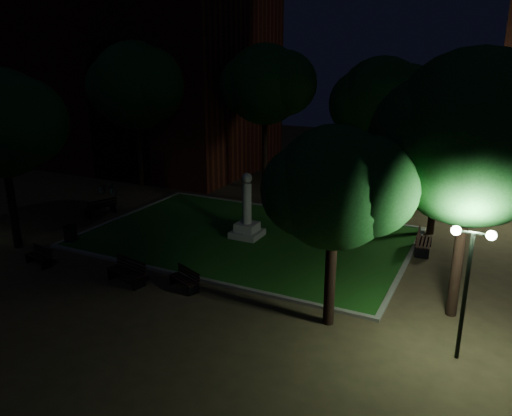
{
  "coord_description": "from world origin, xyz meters",
  "views": [
    {
      "loc": [
        10.58,
        -18.38,
        8.68
      ],
      "look_at": [
        0.98,
        1.0,
        1.96
      ],
      "focal_mm": 35.0,
      "sensor_mm": 36.0,
      "label": 1
    }
  ],
  "objects_px": {
    "bench_near_left": "(127,272)",
    "monument": "(247,220)",
    "bench_right_side": "(422,242)",
    "bench_left_side": "(101,208)",
    "bicycle": "(108,188)",
    "bench_near_right": "(185,279)",
    "bench_west_near": "(40,257)",
    "bench_far_side": "(327,203)",
    "trash_bin": "(70,234)"
  },
  "relations": [
    {
      "from": "monument",
      "to": "bench_west_near",
      "type": "distance_m",
      "value": 9.42
    },
    {
      "from": "bench_left_side",
      "to": "trash_bin",
      "type": "xyz_separation_m",
      "value": [
        1.68,
        -3.84,
        -0.02
      ]
    },
    {
      "from": "monument",
      "to": "bench_west_near",
      "type": "height_order",
      "value": "monument"
    },
    {
      "from": "monument",
      "to": "bench_west_near",
      "type": "relative_size",
      "value": 2.18
    },
    {
      "from": "bench_right_side",
      "to": "bicycle",
      "type": "bearing_deg",
      "value": 82.68
    },
    {
      "from": "bench_near_left",
      "to": "bench_right_side",
      "type": "bearing_deg",
      "value": 51.42
    },
    {
      "from": "bench_near_left",
      "to": "bench_right_side",
      "type": "xyz_separation_m",
      "value": [
        9.91,
        8.47,
        0.01
      ]
    },
    {
      "from": "bench_near_left",
      "to": "monument",
      "type": "bearing_deg",
      "value": 84.22
    },
    {
      "from": "bench_west_near",
      "to": "bench_far_side",
      "type": "xyz_separation_m",
      "value": [
        8.47,
        13.12,
        0.02
      ]
    },
    {
      "from": "monument",
      "to": "bench_far_side",
      "type": "bearing_deg",
      "value": 72.65
    },
    {
      "from": "bench_west_near",
      "to": "bench_right_side",
      "type": "bearing_deg",
      "value": 41.45
    },
    {
      "from": "bench_near_left",
      "to": "bench_west_near",
      "type": "height_order",
      "value": "bench_near_left"
    },
    {
      "from": "trash_bin",
      "to": "bicycle",
      "type": "relative_size",
      "value": 0.56
    },
    {
      "from": "bench_left_side",
      "to": "trash_bin",
      "type": "relative_size",
      "value": 2.18
    },
    {
      "from": "bench_near_left",
      "to": "trash_bin",
      "type": "distance_m",
      "value": 5.77
    },
    {
      "from": "bench_west_near",
      "to": "trash_bin",
      "type": "height_order",
      "value": "trash_bin"
    },
    {
      "from": "bench_left_side",
      "to": "bicycle",
      "type": "height_order",
      "value": "bench_left_side"
    },
    {
      "from": "monument",
      "to": "bench_near_right",
      "type": "height_order",
      "value": "monument"
    },
    {
      "from": "bench_near_left",
      "to": "bicycle",
      "type": "height_order",
      "value": "bench_near_left"
    },
    {
      "from": "bench_west_near",
      "to": "trash_bin",
      "type": "xyz_separation_m",
      "value": [
        -0.79,
        2.5,
        0.07
      ]
    },
    {
      "from": "bench_near_right",
      "to": "bicycle",
      "type": "bearing_deg",
      "value": 165.7
    },
    {
      "from": "bench_right_side",
      "to": "bench_near_left",
      "type": "bearing_deg",
      "value": 126.48
    },
    {
      "from": "bicycle",
      "to": "monument",
      "type": "bearing_deg",
      "value": -105.93
    },
    {
      "from": "monument",
      "to": "bench_right_side",
      "type": "bearing_deg",
      "value": 13.84
    },
    {
      "from": "bench_west_near",
      "to": "trash_bin",
      "type": "relative_size",
      "value": 1.72
    },
    {
      "from": "bench_west_near",
      "to": "bench_right_side",
      "type": "relative_size",
      "value": 0.81
    },
    {
      "from": "bench_far_side",
      "to": "monument",
      "type": "bearing_deg",
      "value": 96.34
    },
    {
      "from": "bench_right_side",
      "to": "monument",
      "type": "bearing_deg",
      "value": 99.8
    },
    {
      "from": "bench_west_near",
      "to": "bench_right_side",
      "type": "xyz_separation_m",
      "value": [
        14.45,
        8.76,
        0.1
      ]
    },
    {
      "from": "bench_near_left",
      "to": "bench_west_near",
      "type": "relative_size",
      "value": 1.24
    },
    {
      "from": "bench_near_left",
      "to": "bench_left_side",
      "type": "relative_size",
      "value": 0.98
    },
    {
      "from": "bench_near_right",
      "to": "bench_right_side",
      "type": "height_order",
      "value": "bench_right_side"
    },
    {
      "from": "bench_far_side",
      "to": "trash_bin",
      "type": "distance_m",
      "value": 14.09
    },
    {
      "from": "bench_near_right",
      "to": "bench_right_side",
      "type": "relative_size",
      "value": 0.84
    },
    {
      "from": "bench_west_near",
      "to": "monument",
      "type": "bearing_deg",
      "value": 56.55
    },
    {
      "from": "bench_far_side",
      "to": "trash_bin",
      "type": "bearing_deg",
      "value": 72.62
    },
    {
      "from": "bench_west_near",
      "to": "trash_bin",
      "type": "distance_m",
      "value": 2.62
    },
    {
      "from": "bench_near_left",
      "to": "bench_left_side",
      "type": "distance_m",
      "value": 9.27
    },
    {
      "from": "bench_right_side",
      "to": "bench_far_side",
      "type": "bearing_deg",
      "value": 49.86
    },
    {
      "from": "monument",
      "to": "bench_near_left",
      "type": "distance_m",
      "value": 6.81
    },
    {
      "from": "bench_near_left",
      "to": "bench_near_right",
      "type": "distance_m",
      "value": 2.41
    },
    {
      "from": "bench_west_near",
      "to": "bench_left_side",
      "type": "xyz_separation_m",
      "value": [
        -2.47,
        6.34,
        0.09
      ]
    },
    {
      "from": "bicycle",
      "to": "bench_near_right",
      "type": "bearing_deg",
      "value": -127.91
    },
    {
      "from": "monument",
      "to": "bench_right_side",
      "type": "distance_m",
      "value": 8.21
    },
    {
      "from": "bench_right_side",
      "to": "bench_far_side",
      "type": "height_order",
      "value": "bench_right_side"
    },
    {
      "from": "bench_near_right",
      "to": "trash_bin",
      "type": "bearing_deg",
      "value": -169.6
    },
    {
      "from": "bench_left_side",
      "to": "bench_right_side",
      "type": "height_order",
      "value": "bench_right_side"
    },
    {
      "from": "bench_right_side",
      "to": "bench_far_side",
      "type": "relative_size",
      "value": 1.16
    },
    {
      "from": "bench_right_side",
      "to": "trash_bin",
      "type": "xyz_separation_m",
      "value": [
        -15.24,
        -6.26,
        -0.03
      ]
    },
    {
      "from": "bicycle",
      "to": "trash_bin",
      "type": "bearing_deg",
      "value": -150.3
    }
  ]
}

